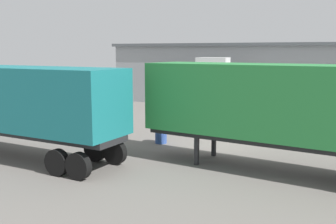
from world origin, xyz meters
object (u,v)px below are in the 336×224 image
oil_drum (161,134)px  container_trailer_green (276,104)px  container_trailer_red (17,100)px  traffic_cone (127,124)px  gravel_pile (90,108)px  tractor_unit_white (211,89)px

oil_drum → container_trailer_green: bearing=-23.4°
container_trailer_red → traffic_cone: size_ratio=18.82×
container_trailer_red → gravel_pile: 8.54m
gravel_pile → oil_drum: 7.26m
gravel_pile → oil_drum: (6.44, -3.31, -0.50)m
oil_drum → traffic_cone: size_ratio=1.60×
tractor_unit_white → gravel_pile: 8.41m
container_trailer_green → container_trailer_red: (-10.31, -2.33, -0.08)m
container_trailer_red → gravel_pile: (-1.96, 8.17, -1.55)m
gravel_pile → traffic_cone: bearing=-11.8°
container_trailer_red → oil_drum: 6.92m
gravel_pile → traffic_cone: gravel_pile is taller
container_trailer_red → traffic_cone: bearing=-92.9°
container_trailer_red → traffic_cone: (1.04, 7.54, -2.25)m
oil_drum → traffic_cone: (-3.44, 2.69, -0.19)m
container_trailer_red → container_trailer_green: bearing=-162.4°
tractor_unit_white → container_trailer_green: tractor_unit_white is taller
container_trailer_red → tractor_unit_white: bearing=-102.8°
gravel_pile → traffic_cone: (3.00, -0.63, -0.69)m
tractor_unit_white → traffic_cone: 7.14m
oil_drum → gravel_pile: bearing=152.8°
gravel_pile → tractor_unit_white: bearing=40.9°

